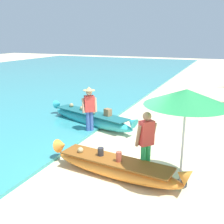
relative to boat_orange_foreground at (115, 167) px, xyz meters
The scene contains 6 objects.
ground_plane 0.38m from the boat_orange_foreground, 127.22° to the left, with size 80.00×80.00×0.00m, color beige.
boat_orange_foreground is the anchor object (origin of this frame).
boat_cyan_midground 4.28m from the boat_orange_foreground, 125.90° to the left, with size 4.44×1.87×0.83m.
person_vendor_hatted 3.48m from the boat_orange_foreground, 128.74° to the left, with size 0.55×0.50×1.77m.
person_tourist_customer 1.07m from the boat_orange_foreground, 27.02° to the left, with size 0.51×0.56×1.74m.
patio_umbrella_large 2.54m from the boat_orange_foreground, ahead, with size 1.92×1.92×2.40m.
Camera 1 is at (2.60, -6.05, 3.54)m, focal length 43.31 mm.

